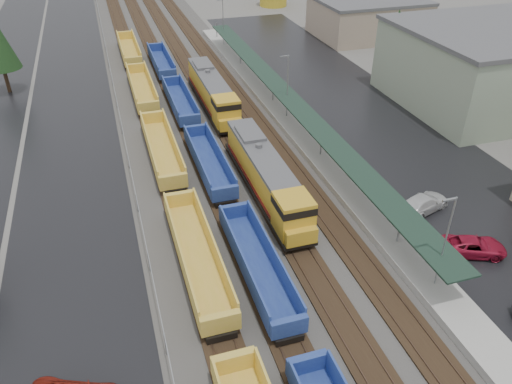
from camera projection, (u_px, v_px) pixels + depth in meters
ballast_strip at (192, 99)px, 65.27m from camera, size 20.00×160.00×0.08m
trackbed at (192, 98)px, 65.20m from camera, size 14.60×160.00×0.22m
west_parking_lot at (72, 113)px, 61.51m from camera, size 10.00×160.00×0.02m
east_commuter_lot at (358, 111)px, 62.05m from camera, size 16.00×100.00×0.02m
station_platform at (287, 115)px, 59.28m from camera, size 3.00×80.00×8.00m
chainlink_fence at (117, 101)px, 60.78m from camera, size 0.08×160.04×2.02m
tree_east at (396, 36)px, 67.22m from camera, size 4.40×4.40×10.00m
locomotive_lead at (267, 177)px, 44.49m from camera, size 2.78×18.34×4.15m
locomotive_trail at (213, 93)px, 61.31m from camera, size 2.78×18.34×4.15m
well_string_yellow at (177, 194)px, 44.10m from camera, size 2.66×103.28×2.35m
well_string_blue at (229, 206)px, 42.65m from camera, size 2.48×93.23×2.20m
parked_car_east_b at (473, 246)px, 38.71m from camera, size 3.91×5.47×1.38m
parked_car_east_c at (423, 203)px, 43.56m from camera, size 3.75×5.72×1.54m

